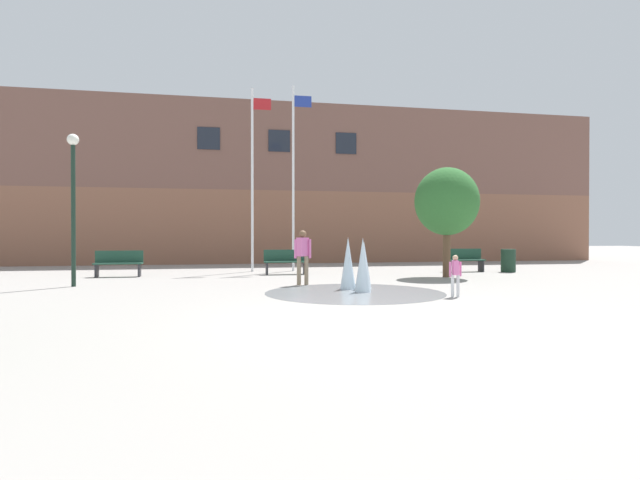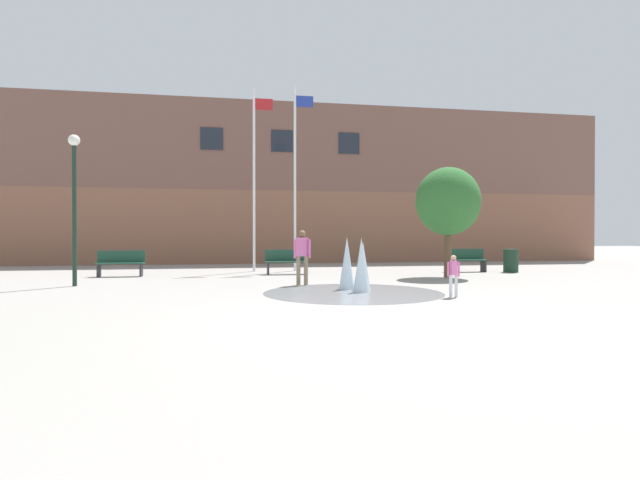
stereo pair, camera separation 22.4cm
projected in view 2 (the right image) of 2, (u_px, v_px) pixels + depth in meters
name	position (u px, v px, depth m)	size (l,w,h in m)	color
ground_plane	(387.00, 321.00, 8.44)	(100.00, 100.00, 0.00)	gray
library_building	(277.00, 188.00, 28.34)	(36.00, 6.05, 8.29)	brown
splash_fountain	(356.00, 269.00, 13.03)	(4.52, 4.52, 1.41)	gray
park_bench_far_left	(121.00, 263.00, 17.43)	(1.60, 0.44, 0.91)	#28282D
park_bench_left_of_flagpoles	(287.00, 261.00, 18.46)	(1.60, 0.44, 0.91)	#28282D
park_bench_under_left_flagpole	(466.00, 260.00, 19.66)	(1.60, 0.44, 0.91)	#28282D
adult_in_red	(302.00, 253.00, 14.46)	(0.50, 0.37, 1.59)	#89755B
child_with_pink_shirt	(453.00, 273.00, 11.62)	(0.31, 0.23, 0.99)	silver
flagpole_left	(255.00, 174.00, 19.89)	(0.80, 0.10, 7.31)	silver
flagpole_right	(296.00, 172.00, 20.19)	(0.80, 0.10, 7.50)	silver
lamp_post_left_lane	(74.00, 189.00, 14.12)	(0.32, 0.32, 4.30)	#192D23
trash_can	(511.00, 261.00, 19.44)	(0.56, 0.56, 0.90)	#193323
street_tree_near_building	(448.00, 202.00, 17.12)	(2.20, 2.20, 3.78)	brown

